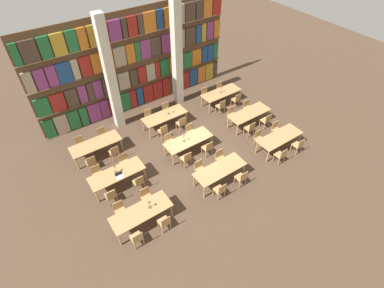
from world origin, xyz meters
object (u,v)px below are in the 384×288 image
(pillar_left, at_px, (110,76))
(chair_14, at_px, (139,182))
(desk_lamp_3, at_px, (168,109))
(chair_33, at_px, (205,94))
(chair_6, at_px, (242,178))
(chair_23, at_px, (247,107))
(chair_28, at_px, (163,131))
(reading_table_1, at_px, (220,170))
(reading_table_2, at_px, (280,138))
(reading_table_4, at_px, (188,141))
(chair_2, at_px, (165,222))
(chair_10, at_px, (298,145))
(chair_31, at_px, (167,109))
(desk_lamp_0, at_px, (149,203))
(chair_18, at_px, (208,148))
(chair_5, at_px, (200,169))
(chair_26, at_px, (114,152))
(chair_11, at_px, (276,129))
(chair_7, at_px, (220,158))
(chair_25, at_px, (80,144))
(chair_27, at_px, (102,135))
(reading_table_0, at_px, (141,213))
(chair_24, at_px, (91,162))
(desk_lamp_4, at_px, (221,88))
(chair_4, at_px, (220,190))
(chair_21, at_px, (232,114))
(chair_32, at_px, (221,106))
(chair_29, at_px, (149,116))
(chair_0, at_px, (137,238))
(chair_22, at_px, (266,120))
(chair_3, at_px, (146,197))
(chair_8, at_px, (281,155))
(chair_16, at_px, (186,158))
(reading_table_3, at_px, (117,174))
(pillar_center, at_px, (177,55))
(chair_1, at_px, (120,210))
(reading_table_8, at_px, (221,93))
(desk_lamp_2, at_px, (184,137))
(desk_lamp_1, at_px, (115,168))
(chair_19, at_px, (190,131))
(reading_table_6, at_px, (96,145))
(laptop, at_px, (120,176))
(reading_table_7, at_px, (165,116))
(chair_30, at_px, (181,123))
(chair_13, at_px, (98,173))

(pillar_left, distance_m, chair_14, 5.43)
(desk_lamp_3, distance_m, chair_33, 3.18)
(chair_6, distance_m, chair_23, 5.31)
(chair_28, bearing_deg, reading_table_1, -81.54)
(reading_table_2, height_order, reading_table_4, same)
(chair_2, xyz_separation_m, chair_10, (7.58, -0.01, 0.00))
(reading_table_1, distance_m, chair_31, 5.44)
(reading_table_1, xyz_separation_m, chair_31, (0.54, 5.40, -0.23))
(desk_lamp_0, bearing_deg, desk_lamp_3, 51.73)
(chair_14, relative_size, chair_18, 1.00)
(chair_6, xyz_separation_m, chair_33, (2.60, 6.14, 0.00))
(chair_5, bearing_deg, chair_26, -49.40)
(desk_lamp_0, bearing_deg, chair_11, 5.56)
(chair_7, bearing_deg, chair_31, -88.85)
(chair_25, relative_size, chair_27, 1.00)
(reading_table_0, bearing_deg, chair_25, 95.96)
(chair_24, bearing_deg, desk_lamp_4, 5.27)
(desk_lamp_0, relative_size, chair_33, 0.46)
(chair_4, relative_size, chair_14, 1.00)
(chair_21, bearing_deg, chair_28, -13.51)
(chair_32, bearing_deg, chair_29, 158.80)
(chair_6, xyz_separation_m, reading_table_2, (3.09, 0.72, 0.23))
(chair_0, bearing_deg, chair_22, 14.43)
(chair_3, xyz_separation_m, chair_14, (0.10, 0.87, 0.00))
(chair_7, relative_size, chair_8, 1.00)
(chair_16, bearing_deg, reading_table_3, 166.91)
(chair_0, bearing_deg, pillar_center, 47.97)
(chair_21, bearing_deg, reading_table_1, 42.88)
(chair_33, bearing_deg, chair_18, 54.75)
(chair_1, distance_m, reading_table_3, 1.74)
(reading_table_4, bearing_deg, chair_10, -35.34)
(chair_26, height_order, desk_lamp_3, desk_lamp_3)
(reading_table_3, xyz_separation_m, chair_28, (3.23, 1.59, -0.23))
(reading_table_8, bearing_deg, pillar_left, 164.60)
(chair_21, distance_m, chair_27, 6.94)
(desk_lamp_2, bearing_deg, desk_lamp_1, -179.85)
(reading_table_1, bearing_deg, chair_16, 113.29)
(reading_table_8, bearing_deg, chair_16, -145.93)
(reading_table_2, distance_m, chair_19, 4.44)
(chair_1, height_order, reading_table_6, chair_1)
(desk_lamp_3, height_order, reading_table_8, desk_lamp_3)
(laptop, height_order, chair_25, laptop)
(chair_26, xyz_separation_m, desk_lamp_4, (7.08, 0.76, 0.57))
(reading_table_7, distance_m, chair_30, 0.96)
(chair_24, bearing_deg, chair_27, 52.04)
(chair_13, xyz_separation_m, chair_33, (7.68, 2.32, 0.00))
(desk_lamp_2, bearing_deg, chair_22, -10.31)
(chair_25, bearing_deg, chair_22, 156.42)
(reading_table_8, bearing_deg, reading_table_1, -129.27)
(reading_table_1, height_order, chair_33, chair_33)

